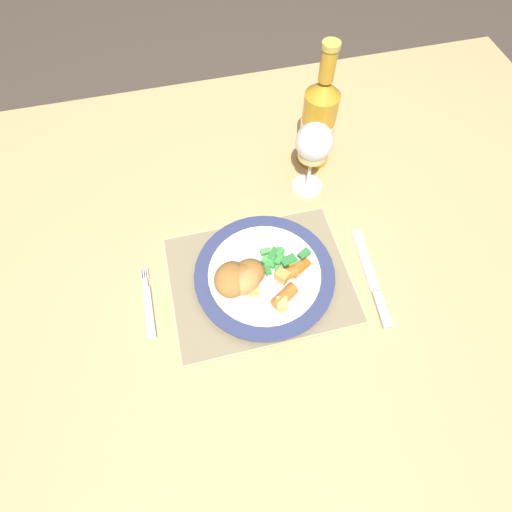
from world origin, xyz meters
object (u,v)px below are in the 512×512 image
Objects in this scene: dinner_plate at (264,275)px; bottle at (318,123)px; dining_table at (262,268)px; fork at (149,306)px; table_knife at (374,285)px; wine_glass at (314,145)px.

dinner_plate is 0.95× the size of bottle.
dining_table is 0.11m from dinner_plate.
fork is at bearing -178.67° from dinner_plate.
dinner_plate is at bearing -123.65° from bottle.
fork is at bearing 172.39° from table_knife.
wine_glass is 0.08m from bottle.
table_knife reaches higher than dining_table.
dining_table is at bearing -128.74° from bottle.
fork is (-0.22, -0.01, -0.01)m from dinner_plate.
table_knife is at bearing -79.07° from wine_glass.
wine_glass is at bearing 29.10° from fork.
table_knife is (0.41, -0.05, 0.00)m from fork.
dinner_plate reaches higher than dining_table.
dinner_plate reaches higher than table_knife.
wine_glass reaches higher than dinner_plate.
bottle is at bearing 56.35° from dinner_plate.
table_knife is at bearing -17.15° from dinner_plate.
table_knife is at bearing -33.70° from dining_table.
bottle reaches higher than dining_table.
table_knife is at bearing -7.61° from fork.
dining_table is at bearing -134.53° from wine_glass.
fork is at bearing -163.81° from dining_table.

